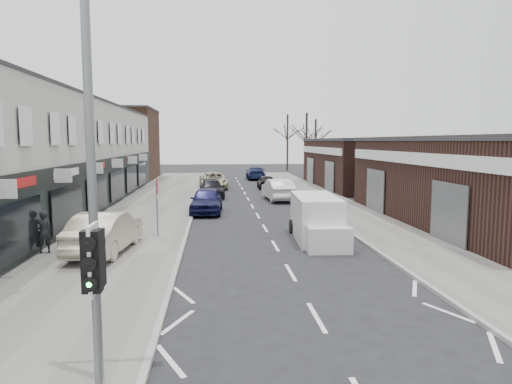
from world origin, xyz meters
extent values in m
plane|color=black|center=(0.00, 0.00, 0.00)|extent=(160.00, 160.00, 0.00)
cube|color=slate|center=(-6.75, 22.00, 0.06)|extent=(5.50, 64.00, 0.12)
cube|color=slate|center=(5.75, 22.00, 0.06)|extent=(3.50, 64.00, 0.12)
cube|color=beige|center=(-13.50, 19.50, 3.55)|extent=(8.00, 41.00, 7.10)
cube|color=#4C2D20|center=(-13.50, 45.00, 4.00)|extent=(8.00, 10.00, 8.00)
cube|color=#331B17|center=(12.50, 14.00, 2.25)|extent=(10.00, 18.00, 4.50)
cube|color=#331B17|center=(12.50, 34.00, 2.25)|extent=(10.00, 16.00, 4.50)
cylinder|color=slate|center=(-4.40, -2.00, 1.62)|extent=(0.12, 0.12, 3.00)
cube|color=silver|center=(-4.40, -2.00, 2.67)|extent=(0.05, 0.55, 1.10)
cube|color=black|center=(-4.40, -2.12, 2.67)|extent=(0.28, 0.22, 0.95)
sphere|color=#0CE533|center=(-4.40, -2.24, 2.37)|extent=(0.18, 0.18, 0.18)
cube|color=black|center=(-4.40, -1.88, 2.67)|extent=(0.26, 0.20, 0.90)
cylinder|color=slate|center=(-4.70, -0.80, 4.12)|extent=(0.16, 0.16, 8.00)
cylinder|color=slate|center=(-5.20, 12.00, 1.37)|extent=(0.07, 0.07, 2.50)
cube|color=white|center=(-5.15, 12.00, 1.97)|extent=(0.04, 0.45, 0.25)
cube|color=white|center=(2.00, 11.15, 1.00)|extent=(2.07, 4.49, 2.01)
cube|color=white|center=(2.00, 8.58, 0.52)|extent=(1.81, 0.87, 1.05)
cylinder|color=black|center=(1.18, 9.62, 0.33)|extent=(0.21, 0.67, 0.67)
cylinder|color=black|center=(2.82, 9.62, 0.33)|extent=(0.21, 0.67, 0.67)
cylinder|color=black|center=(1.18, 12.69, 0.33)|extent=(0.21, 0.67, 0.67)
cylinder|color=black|center=(2.82, 12.69, 0.33)|extent=(0.21, 0.67, 0.67)
imported|color=#BAAC94|center=(-6.86, 9.08, 0.93)|extent=(2.18, 5.05, 1.62)
imported|color=black|center=(-9.20, 9.10, 0.96)|extent=(0.68, 0.52, 1.67)
imported|color=#12133A|center=(-3.09, 19.29, 0.80)|extent=(2.10, 4.76, 1.59)
imported|color=black|center=(-2.82, 27.34, 0.69)|extent=(2.12, 4.82, 1.38)
imported|color=#BEB598|center=(-2.71, 34.18, 0.76)|extent=(2.83, 5.61, 1.52)
imported|color=silver|center=(2.20, 25.03, 0.81)|extent=(2.09, 5.06, 1.63)
imported|color=black|center=(2.26, 33.47, 0.65)|extent=(1.65, 3.88, 1.31)
imported|color=#141D41|center=(2.20, 44.10, 0.75)|extent=(2.19, 5.19, 1.49)
camera|label=1|loc=(-2.54, -9.00, 4.47)|focal=32.00mm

